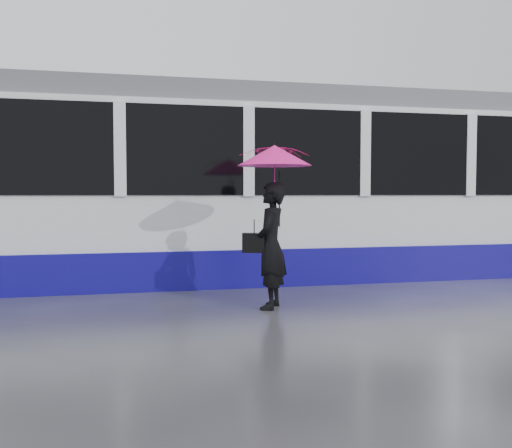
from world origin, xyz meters
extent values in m
plane|color=#2C2C31|center=(0.00, 0.00, 0.00)|extent=(90.00, 90.00, 0.00)
cube|color=#3F3D38|center=(0.00, 1.78, 0.01)|extent=(34.00, 0.07, 0.02)
cube|color=#3F3D38|center=(0.00, 3.22, 0.01)|extent=(34.00, 0.07, 0.02)
cube|color=white|center=(2.50, 2.50, 1.52)|extent=(24.00, 2.40, 2.95)
cube|color=#120B7E|center=(2.50, 2.50, 0.31)|extent=(24.00, 2.56, 0.62)
cube|color=black|center=(2.50, 2.50, 2.20)|extent=(23.00, 2.48, 1.40)
cube|color=#5A5B61|center=(2.50, 2.50, 3.17)|extent=(23.60, 2.20, 0.35)
imported|color=black|center=(-0.07, -0.39, 0.84)|extent=(0.62, 0.72, 1.67)
imported|color=#FF159F|center=(-0.02, -0.39, 1.76)|extent=(1.22, 1.23, 0.84)
cone|color=#FF159F|center=(-0.02, -0.39, 2.02)|extent=(1.30, 1.30, 0.27)
cylinder|color=black|center=(-0.02, -0.39, 2.18)|extent=(0.01, 0.01, 0.06)
cylinder|color=black|center=(0.05, -0.37, 1.45)|extent=(0.02, 0.02, 0.73)
cube|color=black|center=(-0.29, -0.37, 0.88)|extent=(0.33, 0.24, 0.26)
cylinder|color=black|center=(-0.29, -0.37, 1.10)|extent=(0.01, 0.01, 0.18)
camera|label=1|loc=(-1.98, -7.65, 1.51)|focal=40.00mm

